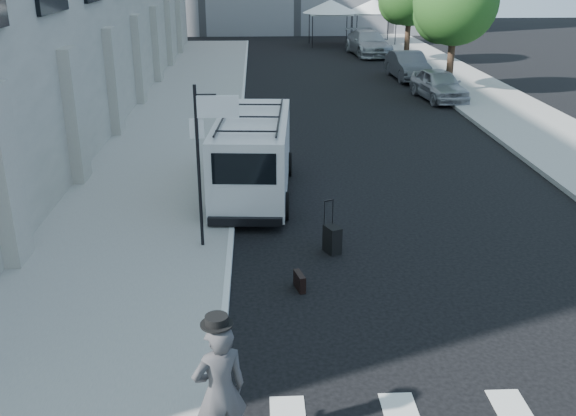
{
  "coord_description": "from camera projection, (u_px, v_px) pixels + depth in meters",
  "views": [
    {
      "loc": [
        -1.35,
        -9.63,
        6.01
      ],
      "look_at": [
        -0.77,
        2.37,
        1.3
      ],
      "focal_mm": 40.0,
      "sensor_mm": 36.0,
      "label": 1
    }
  ],
  "objects": [
    {
      "name": "cargo_van",
      "position": [
        253.0,
        154.0,
        17.1
      ],
      "size": [
        2.29,
        5.71,
        2.12
      ],
      "rotation": [
        0.0,
        0.0,
        -0.07
      ],
      "color": "silver",
      "rests_on": "ground"
    },
    {
      "name": "tree_near",
      "position": [
        452.0,
        6.0,
        28.84
      ],
      "size": [
        3.8,
        3.83,
        6.03
      ],
      "color": "black",
      "rests_on": "ground"
    },
    {
      "name": "parked_car_b",
      "position": [
        408.0,
        66.0,
        33.59
      ],
      "size": [
        1.7,
        4.36,
        1.41
      ],
      "primitive_type": "imported",
      "rotation": [
        0.0,
        0.0,
        0.05
      ],
      "color": "#4C4E52",
      "rests_on": "ground"
    },
    {
      "name": "tent_right",
      "position": [
        374.0,
        6.0,
        46.35
      ],
      "size": [
        4.0,
        4.0,
        3.2
      ],
      "color": "black",
      "rests_on": "ground"
    },
    {
      "name": "ground",
      "position": [
        339.0,
        326.0,
        11.21
      ],
      "size": [
        120.0,
        120.0,
        0.0
      ],
      "primitive_type": "plane",
      "color": "black",
      "rests_on": "ground"
    },
    {
      "name": "parked_car_c",
      "position": [
        368.0,
        43.0,
        41.83
      ],
      "size": [
        2.75,
        5.57,
        1.56
      ],
      "primitive_type": "imported",
      "rotation": [
        0.0,
        0.0,
        0.11
      ],
      "color": "#9EA2A6",
      "rests_on": "ground"
    },
    {
      "name": "sidewalk_left",
      "position": [
        186.0,
        115.0,
        25.87
      ],
      "size": [
        4.5,
        48.0,
        0.15
      ],
      "primitive_type": "cube",
      "color": "gray",
      "rests_on": "ground"
    },
    {
      "name": "briefcase",
      "position": [
        300.0,
        281.0,
        12.38
      ],
      "size": [
        0.22,
        0.46,
        0.34
      ],
      "primitive_type": "cube",
      "rotation": [
        0.0,
        0.0,
        0.25
      ],
      "color": "black",
      "rests_on": "ground"
    },
    {
      "name": "suitcase",
      "position": [
        332.0,
        239.0,
        13.9
      ],
      "size": [
        0.41,
        0.49,
        1.16
      ],
      "rotation": [
        0.0,
        0.0,
        0.41
      ],
      "color": "black",
      "rests_on": "ground"
    },
    {
      "name": "sidewalk_right",
      "position": [
        477.0,
        92.0,
        30.19
      ],
      "size": [
        4.0,
        56.0,
        0.15
      ],
      "primitive_type": "cube",
      "color": "gray",
      "rests_on": "ground"
    },
    {
      "name": "tent_left",
      "position": [
        331.0,
        7.0,
        45.74
      ],
      "size": [
        4.0,
        4.0,
        3.2
      ],
      "color": "black",
      "rests_on": "ground"
    },
    {
      "name": "businessman",
      "position": [
        220.0,
        392.0,
        7.98
      ],
      "size": [
        0.83,
        0.7,
        1.93
      ],
      "primitive_type": "imported",
      "rotation": [
        0.0,
        0.0,
        3.54
      ],
      "color": "#3C3B3E",
      "rests_on": "ground"
    },
    {
      "name": "parked_car_a",
      "position": [
        439.0,
        85.0,
        28.72
      ],
      "size": [
        2.06,
        4.17,
        1.37
      ],
      "primitive_type": "imported",
      "rotation": [
        0.0,
        0.0,
        0.11
      ],
      "color": "#9C9DA3",
      "rests_on": "ground"
    },
    {
      "name": "sign_pole",
      "position": [
        208.0,
        133.0,
        13.11
      ],
      "size": [
        1.03,
        0.07,
        3.5
      ],
      "color": "black",
      "rests_on": "sidewalk_left"
    }
  ]
}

